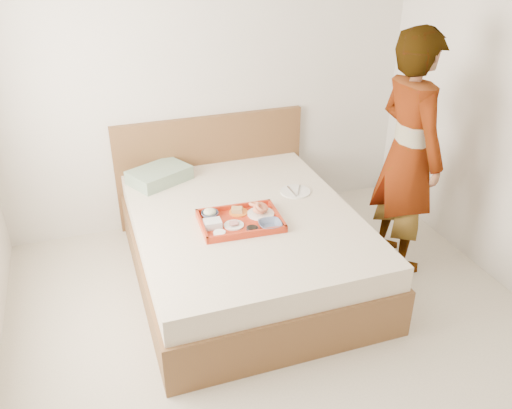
{
  "coord_description": "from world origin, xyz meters",
  "views": [
    {
      "loc": [
        -1.03,
        -2.19,
        2.42
      ],
      "look_at": [
        0.03,
        0.9,
        0.65
      ],
      "focal_mm": 37.34,
      "sensor_mm": 36.0,
      "label": 1
    }
  ],
  "objects_px": {
    "dinner_plate": "(295,192)",
    "bed": "(245,245)",
    "tray": "(240,221)",
    "person": "(408,154)"
  },
  "relations": [
    {
      "from": "tray",
      "to": "person",
      "type": "bearing_deg",
      "value": 0.11
    },
    {
      "from": "bed",
      "to": "tray",
      "type": "xyz_separation_m",
      "value": [
        -0.07,
        -0.12,
        0.29
      ]
    },
    {
      "from": "dinner_plate",
      "to": "bed",
      "type": "bearing_deg",
      "value": -157.38
    },
    {
      "from": "tray",
      "to": "dinner_plate",
      "type": "distance_m",
      "value": 0.64
    },
    {
      "from": "tray",
      "to": "dinner_plate",
      "type": "xyz_separation_m",
      "value": [
        0.55,
        0.32,
        -0.02
      ]
    },
    {
      "from": "bed",
      "to": "tray",
      "type": "bearing_deg",
      "value": -121.27
    },
    {
      "from": "dinner_plate",
      "to": "person",
      "type": "relative_size",
      "value": 0.13
    },
    {
      "from": "dinner_plate",
      "to": "person",
      "type": "xyz_separation_m",
      "value": [
        0.71,
        -0.38,
        0.37
      ]
    },
    {
      "from": "bed",
      "to": "dinner_plate",
      "type": "relative_size",
      "value": 8.53
    },
    {
      "from": "bed",
      "to": "person",
      "type": "xyz_separation_m",
      "value": [
        1.19,
        -0.18,
        0.64
      ]
    }
  ]
}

